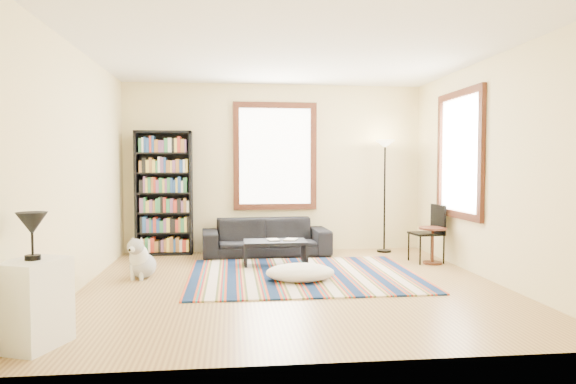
{
  "coord_description": "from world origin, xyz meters",
  "views": [
    {
      "loc": [
        -0.73,
        -6.13,
        1.45
      ],
      "look_at": [
        0.0,
        0.5,
        1.1
      ],
      "focal_mm": 32.0,
      "sensor_mm": 36.0,
      "label": 1
    }
  ],
  "objects": [
    {
      "name": "floor",
      "position": [
        0.0,
        0.0,
        -0.05
      ],
      "size": [
        5.0,
        5.0,
        0.1
      ],
      "primitive_type": "cube",
      "color": "tan",
      "rests_on": "ground"
    },
    {
      "name": "ceiling",
      "position": [
        0.0,
        0.0,
        2.85
      ],
      "size": [
        5.0,
        5.0,
        0.1
      ],
      "primitive_type": "cube",
      "color": "white",
      "rests_on": "floor"
    },
    {
      "name": "wall_back",
      "position": [
        0.0,
        2.55,
        1.4
      ],
      "size": [
        5.0,
        0.1,
        2.8
      ],
      "primitive_type": "cube",
      "color": "beige",
      "rests_on": "floor"
    },
    {
      "name": "wall_front",
      "position": [
        0.0,
        -2.55,
        1.4
      ],
      "size": [
        5.0,
        0.1,
        2.8
      ],
      "primitive_type": "cube",
      "color": "beige",
      "rests_on": "floor"
    },
    {
      "name": "wall_left",
      "position": [
        -2.55,
        0.0,
        1.4
      ],
      "size": [
        0.1,
        5.0,
        2.8
      ],
      "primitive_type": "cube",
      "color": "beige",
      "rests_on": "floor"
    },
    {
      "name": "wall_right",
      "position": [
        2.55,
        0.0,
        1.4
      ],
      "size": [
        0.1,
        5.0,
        2.8
      ],
      "primitive_type": "cube",
      "color": "beige",
      "rests_on": "floor"
    },
    {
      "name": "window_back",
      "position": [
        0.0,
        2.47,
        1.6
      ],
      "size": [
        1.2,
        0.06,
        1.6
      ],
      "primitive_type": "cube",
      "color": "white",
      "rests_on": "wall_back"
    },
    {
      "name": "window_right",
      "position": [
        2.47,
        0.8,
        1.6
      ],
      "size": [
        0.06,
        1.2,
        1.6
      ],
      "primitive_type": "cube",
      "color": "white",
      "rests_on": "wall_right"
    },
    {
      "name": "rug",
      "position": [
        0.19,
        0.46,
        0.01
      ],
      "size": [
        2.96,
        2.37,
        0.02
      ],
      "primitive_type": "cube",
      "color": "#0D2044",
      "rests_on": "floor"
    },
    {
      "name": "sofa",
      "position": [
        -0.18,
        2.05,
        0.29
      ],
      "size": [
        0.9,
        2.06,
        0.59
      ],
      "primitive_type": "imported",
      "rotation": [
        0.0,
        0.0,
        0.06
      ],
      "color": "black",
      "rests_on": "floor"
    },
    {
      "name": "bookshelf",
      "position": [
        -1.82,
        2.32,
        1.0
      ],
      "size": [
        0.9,
        0.3,
        2.0
      ],
      "primitive_type": "cube",
      "color": "black",
      "rests_on": "floor"
    },
    {
      "name": "coffee_table",
      "position": [
        -0.11,
        1.21,
        0.18
      ],
      "size": [
        1.01,
        0.75,
        0.36
      ],
      "primitive_type": "cube",
      "rotation": [
        0.0,
        0.0,
        0.31
      ],
      "color": "black",
      "rests_on": "floor"
    },
    {
      "name": "book_a",
      "position": [
        -0.21,
        1.21,
        0.37
      ],
      "size": [
        0.23,
        0.19,
        0.02
      ],
      "primitive_type": "imported",
      "rotation": [
        0.0,
        0.0,
        0.19
      ],
      "color": "beige",
      "rests_on": "coffee_table"
    },
    {
      "name": "book_b",
      "position": [
        0.04,
        1.26,
        0.37
      ],
      "size": [
        0.24,
        0.27,
        0.02
      ],
      "primitive_type": "imported",
      "rotation": [
        0.0,
        0.0,
        -0.39
      ],
      "color": "beige",
      "rests_on": "coffee_table"
    },
    {
      "name": "floor_cushion",
      "position": [
        0.12,
        0.17,
        0.11
      ],
      "size": [
        0.98,
        0.82,
        0.22
      ],
      "primitive_type": "ellipsoid",
      "rotation": [
        0.0,
        0.0,
        0.21
      ],
      "color": "beige",
      "rests_on": "floor"
    },
    {
      "name": "floor_lamp",
      "position": [
        1.8,
        2.15,
        0.93
      ],
      "size": [
        0.36,
        0.36,
        1.86
      ],
      "primitive_type": null,
      "rotation": [
        0.0,
        0.0,
        -0.24
      ],
      "color": "black",
      "rests_on": "floor"
    },
    {
      "name": "side_table",
      "position": [
        2.2,
        1.07,
        0.27
      ],
      "size": [
        0.5,
        0.5,
        0.54
      ],
      "primitive_type": "cylinder",
      "rotation": [
        0.0,
        0.0,
        0.31
      ],
      "color": "#462111",
      "rests_on": "floor"
    },
    {
      "name": "folding_chair",
      "position": [
        2.15,
        1.19,
        0.43
      ],
      "size": [
        0.47,
        0.45,
        0.86
      ],
      "primitive_type": "cube",
      "rotation": [
        0.0,
        0.0,
        0.13
      ],
      "color": "black",
      "rests_on": "floor"
    },
    {
      "name": "white_cabinet",
      "position": [
        -2.3,
        -1.91,
        0.35
      ],
      "size": [
        0.54,
        0.6,
        0.7
      ],
      "primitive_type": "cube",
      "rotation": [
        0.0,
        0.0,
        -0.37
      ],
      "color": "white",
      "rests_on": "floor"
    },
    {
      "name": "table_lamp",
      "position": [
        -2.3,
        -1.91,
        0.89
      ],
      "size": [
        0.31,
        0.31,
        0.38
      ],
      "primitive_type": null,
      "rotation": [
        0.0,
        0.0,
        -0.35
      ],
      "color": "black",
      "rests_on": "white_cabinet"
    },
    {
      "name": "dog",
      "position": [
        -1.87,
        0.57,
        0.26
      ],
      "size": [
        0.53,
        0.62,
        0.53
      ],
      "primitive_type": null,
      "rotation": [
        0.0,
        0.0,
        -0.33
      ],
      "color": "silver",
      "rests_on": "floor"
    }
  ]
}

